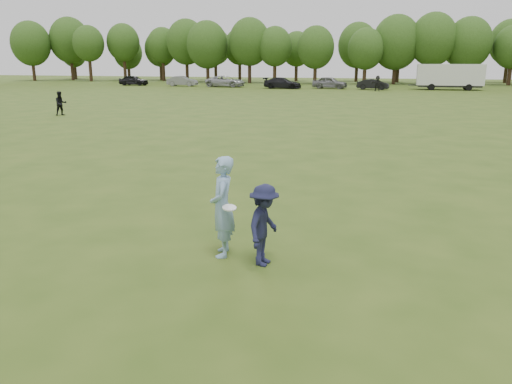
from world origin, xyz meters
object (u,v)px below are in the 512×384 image
player_far_a (61,103)px  car_c (226,81)px  thrower (222,207)px  car_e (330,83)px  player_far_d (377,83)px  car_d (283,83)px  car_a (134,80)px  car_f (373,84)px  car_b (182,81)px  cargo_trailer (450,76)px  defender (264,225)px

player_far_a → car_c: size_ratio=0.30×
thrower → car_c: size_ratio=0.36×
thrower → car_e: thrower is taller
player_far_d → car_d: bearing=175.1°
player_far_d → car_a: bearing=177.6°
player_far_d → car_c: player_far_d is taller
car_a → car_c: 14.70m
thrower → car_f: (1.11, 58.30, -0.33)m
car_b → car_e: (21.52, -1.07, 0.07)m
player_far_a → player_far_d: size_ratio=0.88×
player_far_d → cargo_trailer: cargo_trailer is taller
player_far_d → cargo_trailer: (8.79, 4.64, 0.84)m
car_b → cargo_trailer: cargo_trailer is taller
player_far_a → defender: bearing=-98.3°
thrower → player_far_d: thrower is taller
car_b → car_d: (15.39, -2.54, 0.00)m
car_e → cargo_trailer: (15.03, 0.90, 0.99)m
player_far_a → car_b: player_far_a is taller
thrower → car_f: 58.31m
car_d → cargo_trailer: bearing=-82.1°
car_c → thrower: bearing=-158.0°
defender → car_d: bearing=19.7°
player_far_d → car_e: player_far_d is taller
defender → car_b: 66.28m
car_e → car_d: bearing=111.4°
car_c → car_d: car_c is taller
player_far_a → car_f: bearing=11.0°
thrower → car_d: bearing=175.1°
car_d → cargo_trailer: size_ratio=0.56×
car_d → car_e: (6.13, 1.47, 0.06)m
player_far_a → car_f: 41.85m
car_f → player_far_d: bearing=-161.6°
car_e → cargo_trailer: size_ratio=0.52×
car_b → car_a: bearing=85.2°
car_c → car_f: bearing=-89.9°
car_a → player_far_d: bearing=-95.1°
car_c → player_far_d: bearing=-97.3°
player_far_a → car_b: 39.41m
car_a → car_d: (23.30, -2.69, -0.02)m
car_b → car_d: bearing=-103.0°
defender → player_far_a: (-19.78, 21.80, 0.04)m
defender → car_a: size_ratio=0.36×
thrower → player_far_d: (1.71, 55.49, -0.06)m
thrower → defender: 0.96m
car_f → cargo_trailer: size_ratio=0.45×
thrower → cargo_trailer: (10.51, 60.13, 0.78)m
thrower → car_d: 58.73m
thrower → car_b: thrower is taller
defender → car_e: bearing=13.6°
car_e → car_f: car_e is taller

